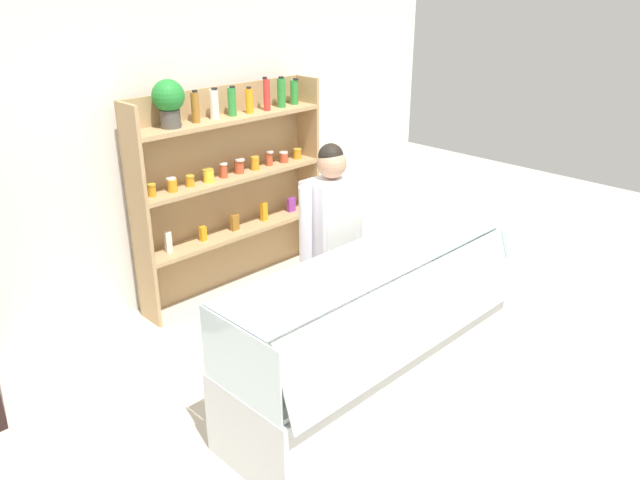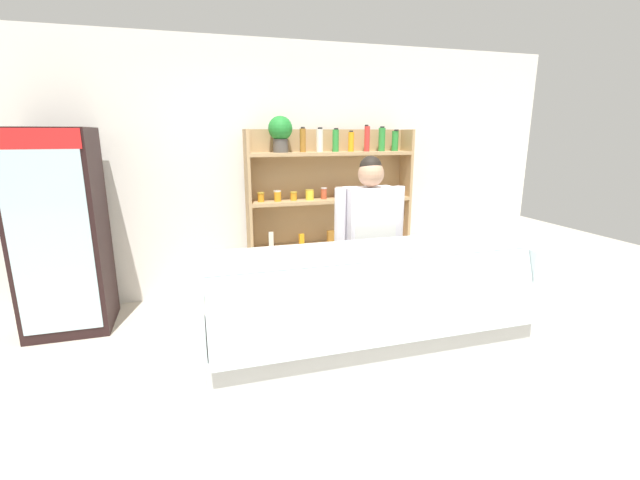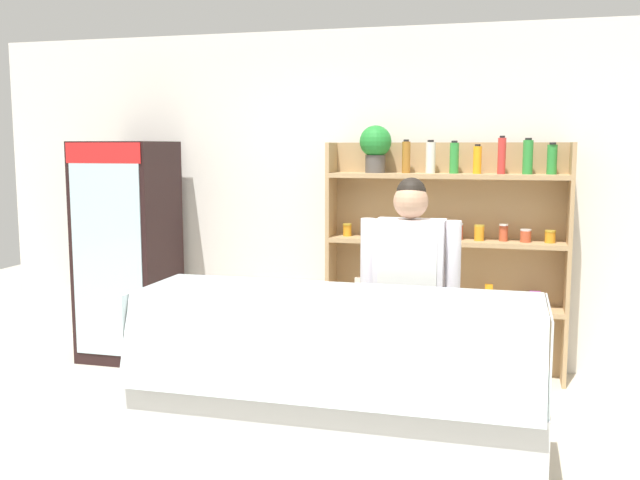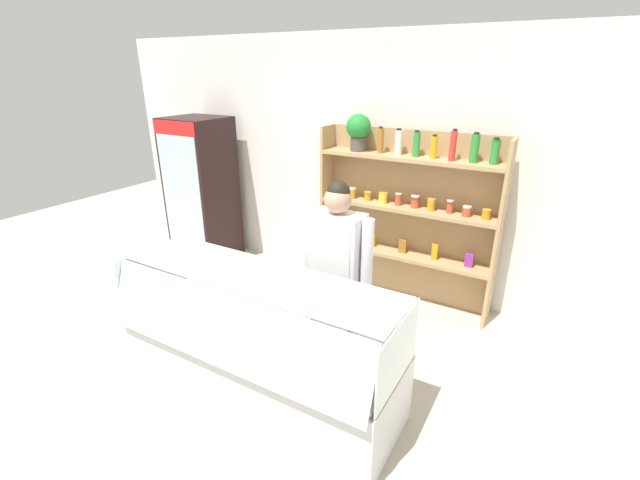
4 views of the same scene
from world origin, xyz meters
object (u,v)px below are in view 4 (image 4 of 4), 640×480
Objects in this scene: deli_display_case at (258,361)px; shelving_unit at (403,204)px; drinks_fridge at (202,191)px; shop_clerk at (336,263)px.

shelving_unit is at bearing 79.98° from deli_display_case.
shelving_unit reaches higher than deli_display_case.
drinks_fridge is 2.85m from deli_display_case.
deli_display_case is at bearing -100.02° from shelving_unit.
shop_clerk is (-0.05, -1.33, -0.13)m from shelving_unit.
shelving_unit is at bearing 5.94° from drinks_fridge.
shelving_unit reaches higher than drinks_fridge.
shop_clerk is (2.49, -1.07, 0.03)m from drinks_fridge.
shelving_unit is 1.34m from shop_clerk.
shelving_unit is at bearing 87.83° from shop_clerk.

